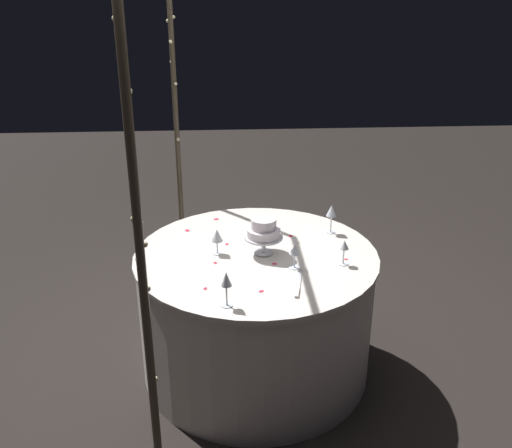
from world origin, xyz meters
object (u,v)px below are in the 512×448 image
(decorative_arch, at_px, (161,132))
(wine_glass_4, at_px, (217,236))
(tiered_cake, at_px, (264,231))
(wine_glass_3, at_px, (295,251))
(wine_glass_1, at_px, (344,247))
(wine_glass_0, at_px, (332,212))
(wine_glass_2, at_px, (226,281))
(main_table, at_px, (256,312))
(cake_knife, at_px, (298,285))

(decorative_arch, height_order, wine_glass_4, decorative_arch)
(decorative_arch, distance_m, tiered_cake, 0.79)
(tiered_cake, xyz_separation_m, wine_glass_3, (-0.19, -0.15, -0.04))
(decorative_arch, relative_size, tiered_cake, 10.52)
(wine_glass_1, bearing_deg, wine_glass_0, -0.97)
(decorative_arch, distance_m, wine_glass_1, 1.16)
(wine_glass_3, xyz_separation_m, wine_glass_4, (0.20, 0.42, 0.01))
(wine_glass_2, relative_size, wine_glass_3, 1.33)
(main_table, distance_m, cake_knife, 0.58)
(wine_glass_2, xyz_separation_m, cake_knife, (0.17, -0.37, -0.13))
(wine_glass_2, relative_size, cake_knife, 0.62)
(main_table, relative_size, wine_glass_3, 10.24)
(wine_glass_1, xyz_separation_m, wine_glass_4, (0.17, 0.69, 0.00))
(wine_glass_2, bearing_deg, tiered_cake, -21.55)
(main_table, height_order, wine_glass_0, wine_glass_0)
(decorative_arch, distance_m, wine_glass_3, 0.95)
(wine_glass_0, xyz_separation_m, cake_knife, (-0.65, 0.29, -0.14))
(wine_glass_2, bearing_deg, decorative_arch, 29.90)
(tiered_cake, distance_m, wine_glass_0, 0.51)
(main_table, height_order, wine_glass_1, wine_glass_1)
(wine_glass_1, height_order, wine_glass_3, wine_glass_1)
(tiered_cake, distance_m, wine_glass_2, 0.60)
(wine_glass_3, bearing_deg, wine_glass_4, 64.27)
(main_table, height_order, cake_knife, cake_knife)
(cake_knife, bearing_deg, wine_glass_2, 115.01)
(decorative_arch, relative_size, wine_glass_3, 16.88)
(wine_glass_1, distance_m, wine_glass_4, 0.72)
(cake_knife, bearing_deg, main_table, 27.02)
(decorative_arch, relative_size, wine_glass_4, 15.34)
(tiered_cake, relative_size, wine_glass_3, 1.60)
(tiered_cake, relative_size, wine_glass_0, 1.19)
(decorative_arch, bearing_deg, wine_glass_0, -74.79)
(wine_glass_0, height_order, wine_glass_1, wine_glass_0)
(tiered_cake, xyz_separation_m, cake_knife, (-0.38, -0.15, -0.14))
(main_table, bearing_deg, wine_glass_0, -61.22)
(wine_glass_3, bearing_deg, cake_knife, 178.98)
(wine_glass_4, distance_m, cake_knife, 0.58)
(main_table, bearing_deg, wine_glass_4, 86.00)
(decorative_arch, xyz_separation_m, wine_glass_0, (0.27, -0.97, -0.58))
(decorative_arch, bearing_deg, cake_knife, -118.91)
(main_table, height_order, wine_glass_4, wine_glass_4)
(wine_glass_4, relative_size, cake_knife, 0.51)
(decorative_arch, relative_size, wine_glass_0, 12.51)
(wine_glass_1, bearing_deg, main_table, 71.43)
(wine_glass_3, height_order, wine_glass_4, wine_glass_4)
(decorative_arch, xyz_separation_m, wine_glass_1, (-0.16, -0.97, -0.61))
(decorative_arch, bearing_deg, wine_glass_1, -99.28)
(wine_glass_0, distance_m, cake_knife, 0.72)
(tiered_cake, distance_m, wine_glass_1, 0.46)
(wine_glass_0, relative_size, wine_glass_1, 1.28)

